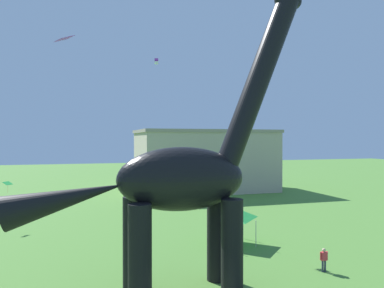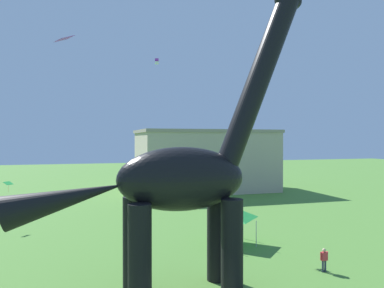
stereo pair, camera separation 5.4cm
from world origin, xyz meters
TOP-DOWN VIEW (x-y plane):
  - dinosaur_sculpture at (-0.10, 4.43)m, footprint 16.77×3.55m
  - person_near_flyer at (9.57, 4.84)m, footprint 0.57×0.25m
  - festival_canopy_tent at (6.53, 12.43)m, footprint 3.15×3.15m
  - kite_near_high at (1.73, 20.30)m, footprint 0.42×0.42m
  - kite_far_right at (-6.18, 4.61)m, footprint 1.08×1.22m
  - kite_high_left at (-12.18, 24.02)m, footprint 0.93×0.99m
  - background_building_block at (14.64, 43.68)m, footprint 22.35×13.56m

SIDE VIEW (x-z plane):
  - person_near_flyer at x=9.57m, z-range 0.16..1.68m
  - festival_canopy_tent at x=6.53m, z-range 1.04..4.04m
  - kite_high_left at x=-12.18m, z-range 3.73..4.82m
  - background_building_block at x=14.64m, z-range 0.01..10.12m
  - dinosaur_sculpture at x=-0.10m, z-range -2.43..15.10m
  - kite_far_right at x=-6.18m, z-range 13.52..13.82m
  - kite_near_high at x=1.73m, z-range 15.94..16.44m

